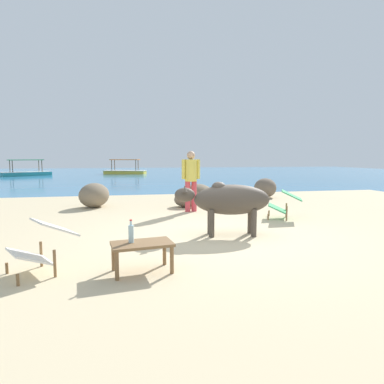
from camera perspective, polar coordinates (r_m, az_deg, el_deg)
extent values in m
cube|color=#CCB78E|center=(6.05, 4.81, -8.03)|extent=(18.00, 14.00, 0.04)
cube|color=teal|center=(27.73, -7.77, 3.02)|extent=(60.00, 36.00, 0.03)
cylinder|color=#4C4238|center=(5.95, 3.49, -5.52)|extent=(0.10, 0.10, 0.52)
cylinder|color=#4C4238|center=(6.23, 3.22, -4.98)|extent=(0.10, 0.10, 0.52)
cylinder|color=#4C4238|center=(6.07, 10.84, -5.37)|extent=(0.10, 0.10, 0.52)
cylinder|color=#4C4238|center=(6.35, 10.24, -4.85)|extent=(0.10, 0.10, 0.52)
ellipsoid|color=#4C4238|center=(6.07, 7.03, -1.34)|extent=(1.48, 0.74, 0.57)
ellipsoid|color=#4C4238|center=(5.98, -1.28, -0.50)|extent=(0.41, 0.28, 0.26)
cone|color=#4C4238|center=(5.84, -1.25, 0.45)|extent=(0.11, 0.11, 0.09)
cone|color=#4C4238|center=(6.10, -1.30, 0.70)|extent=(0.11, 0.11, 0.09)
ellipsoid|color=#4C4238|center=(6.01, 4.73, 0.91)|extent=(0.30, 0.26, 0.19)
cube|color=brown|center=(4.20, -8.79, -9.03)|extent=(0.82, 0.55, 0.04)
cylinder|color=brown|center=(4.50, -4.87, -10.51)|extent=(0.05, 0.05, 0.35)
cylinder|color=brown|center=(4.16, -3.56, -11.86)|extent=(0.05, 0.05, 0.35)
cylinder|color=brown|center=(4.38, -13.67, -11.12)|extent=(0.05, 0.05, 0.35)
cylinder|color=brown|center=(4.04, -13.10, -12.60)|extent=(0.05, 0.05, 0.35)
cylinder|color=#A3C6D1|center=(4.19, -10.68, -7.28)|extent=(0.07, 0.07, 0.22)
cylinder|color=#A3C6D1|center=(4.16, -10.72, -5.41)|extent=(0.03, 0.03, 0.06)
cylinder|color=red|center=(4.16, -10.73, -4.90)|extent=(0.03, 0.03, 0.02)
cylinder|color=brown|center=(7.78, 13.26, -4.30)|extent=(0.04, 0.04, 0.14)
cylinder|color=brown|center=(8.30, 13.38, -3.66)|extent=(0.04, 0.04, 0.14)
cylinder|color=brown|center=(7.77, 16.34, -3.66)|extent=(0.04, 0.04, 0.34)
cylinder|color=brown|center=(8.28, 16.27, -3.06)|extent=(0.04, 0.04, 0.34)
cube|color=#339356|center=(8.01, 14.84, -2.81)|extent=(0.62, 0.66, 0.21)
cube|color=#339356|center=(7.97, 17.15, -0.55)|extent=(0.65, 0.67, 0.23)
cylinder|color=brown|center=(4.30, -28.33, -13.48)|extent=(0.04, 0.04, 0.14)
cylinder|color=brown|center=(4.79, -29.82, -11.58)|extent=(0.04, 0.04, 0.14)
cylinder|color=brown|center=(4.37, -23.02, -11.52)|extent=(0.04, 0.04, 0.34)
cylinder|color=brown|center=(4.85, -25.03, -9.87)|extent=(0.04, 0.04, 0.34)
cube|color=silver|center=(4.54, -26.65, -10.13)|extent=(0.64, 0.67, 0.21)
cube|color=silver|center=(4.55, -23.03, -5.69)|extent=(0.66, 0.68, 0.23)
cylinder|color=#CC3D47|center=(8.67, -0.76, -0.80)|extent=(0.14, 0.14, 0.82)
cylinder|color=#CC3D47|center=(8.72, 0.37, -0.75)|extent=(0.14, 0.14, 0.82)
cylinder|color=#DBC64C|center=(8.64, -0.19, 3.84)|extent=(0.32, 0.32, 0.58)
cylinder|color=#DBC64C|center=(8.57, -1.53, 4.01)|extent=(0.09, 0.09, 0.52)
cylinder|color=#DBC64C|center=(8.71, 1.12, 4.04)|extent=(0.09, 0.09, 0.52)
sphere|color=tan|center=(8.63, -0.20, 6.49)|extent=(0.22, 0.22, 0.22)
ellipsoid|color=#756651|center=(9.86, -16.84, -0.54)|extent=(1.18, 1.27, 0.71)
ellipsoid|color=#756651|center=(10.99, 1.05, -0.01)|extent=(0.98, 1.09, 0.56)
ellipsoid|color=#6B5B4C|center=(11.99, 12.76, 0.70)|extent=(1.18, 1.20, 0.70)
ellipsoid|color=#6B5B4C|center=(9.52, -1.08, -1.36)|extent=(0.96, 0.95, 0.43)
cube|color=teal|center=(29.11, -27.12, 2.85)|extent=(3.65, 2.82, 0.28)
cube|color=white|center=(29.10, -27.14, 3.16)|extent=(3.74, 2.90, 0.04)
cylinder|color=brown|center=(29.76, -25.37, 4.17)|extent=(0.06, 0.06, 0.95)
cylinder|color=brown|center=(29.03, -24.92, 4.16)|extent=(0.06, 0.06, 0.95)
cylinder|color=brown|center=(29.19, -29.43, 3.95)|extent=(0.06, 0.06, 0.95)
cylinder|color=brown|center=(28.44, -29.07, 3.93)|extent=(0.06, 0.06, 0.95)
cube|color=#339356|center=(29.08, -27.23, 5.05)|extent=(2.64, 2.11, 0.06)
cube|color=gold|center=(29.24, -11.69, 3.41)|extent=(3.76, 2.11, 0.28)
cube|color=white|center=(29.23, -11.70, 3.72)|extent=(3.85, 2.18, 0.04)
cylinder|color=brown|center=(29.20, -13.97, 4.56)|extent=(0.06, 0.06, 0.95)
cylinder|color=brown|center=(29.93, -13.47, 4.61)|extent=(0.06, 0.06, 0.95)
cylinder|color=brown|center=(28.54, -9.88, 4.62)|extent=(0.06, 0.06, 0.95)
cylinder|color=brown|center=(29.28, -9.47, 4.66)|extent=(0.06, 0.06, 0.95)
cube|color=orange|center=(29.21, -11.74, 5.60)|extent=(2.68, 1.63, 0.06)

